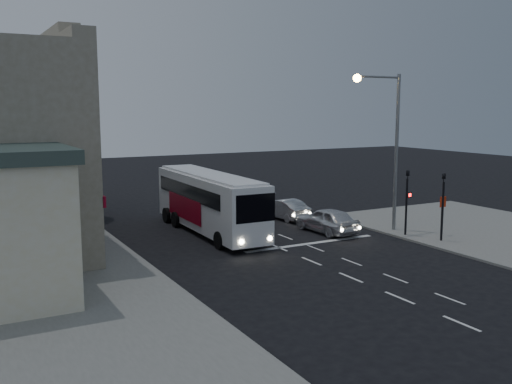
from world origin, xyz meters
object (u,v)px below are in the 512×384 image
tour_bus (209,201)px  street_tree (65,151)px  car_suv (327,220)px  traffic_signal_side (443,198)px  streetlight (388,134)px  traffic_signal_main (407,194)px  regulatory_sign (442,209)px  car_sedan_a (284,209)px  car_sedan_b (249,197)px

tour_bus → street_tree: size_ratio=1.84×
car_suv → traffic_signal_side: (3.97, -5.00, 1.67)m
tour_bus → streetlight: bearing=-27.6°
streetlight → traffic_signal_main: bearing=-79.8°
tour_bus → car_suv: (5.99, -3.35, -1.13)m
traffic_signal_main → regulatory_sign: bearing=-30.8°
street_tree → car_sedan_a: bearing=-27.4°
car_sedan_b → car_suv: bearing=90.6°
car_sedan_a → traffic_signal_side: traffic_signal_side is taller
regulatory_sign → street_tree: street_tree is taller
traffic_signal_main → traffic_signal_side: size_ratio=1.00×
tour_bus → car_sedan_a: (5.98, 1.39, -1.22)m
car_suv → street_tree: street_tree is taller
street_tree → streetlight: bearing=-39.5°
tour_bus → streetlight: size_ratio=1.27×
traffic_signal_main → traffic_signal_side: 2.10m
car_sedan_b → street_tree: street_tree is taller
traffic_signal_side → regulatory_sign: (1.00, 0.96, -0.82)m
tour_bus → traffic_signal_side: bearing=-38.8°
car_sedan_b → traffic_signal_side: 15.43m
regulatory_sign → streetlight: (-1.96, 2.44, 4.14)m
regulatory_sign → car_suv: bearing=140.9°
tour_bus → traffic_signal_side: (9.96, -8.35, 0.54)m
car_sedan_a → traffic_signal_side: size_ratio=0.98×
traffic_signal_main → streetlight: (-0.26, 1.42, 3.31)m
car_suv → regulatory_sign: 6.46m
tour_bus → car_suv: bearing=-28.1°
car_sedan_b → traffic_signal_main: traffic_signal_main is taller
tour_bus → car_sedan_a: size_ratio=2.84×
car_sedan_a → streetlight: (3.02, -6.34, 5.07)m
traffic_signal_main → street_tree: street_tree is taller
car_suv → streetlight: (3.01, -1.60, 4.99)m
car_suv → car_sedan_b: size_ratio=0.89×
tour_bus → regulatory_sign: 13.22m
tour_bus → regulatory_sign: (10.96, -7.39, -0.29)m
traffic_signal_side → tour_bus: bearing=140.0°
car_sedan_b → streetlight: (2.95, -11.43, 5.01)m
regulatory_sign → street_tree: (-17.51, 15.26, 2.90)m
traffic_signal_main → streetlight: 3.61m
traffic_signal_side → street_tree: bearing=135.5°
car_sedan_a → car_sedan_b: (0.07, 5.09, 0.06)m
car_suv → regulatory_sign: bearing=137.8°
traffic_signal_side → regulatory_sign: 1.61m
car_suv → street_tree: size_ratio=0.71×
street_tree → traffic_signal_main: bearing=-42.0°
tour_bus → traffic_signal_side: 13.01m
traffic_signal_main → street_tree: 21.38m
regulatory_sign → tour_bus: bearing=146.0°
tour_bus → streetlight: 10.97m
tour_bus → car_sedan_b: (6.06, 6.48, -1.16)m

